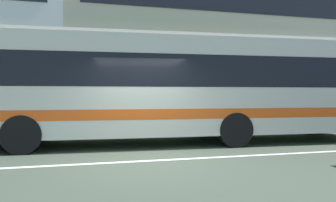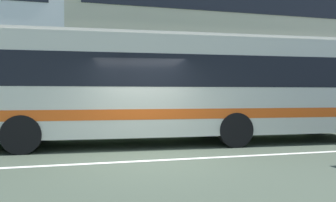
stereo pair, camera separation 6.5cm
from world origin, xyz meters
The scene contains 5 objects.
ground_plane centered at (0.00, 0.00, 0.00)m, with size 160.00×160.00×0.00m, color #3C4638.
lane_centre_line centered at (0.00, 0.00, 0.00)m, with size 60.00×0.16×0.01m, color silver.
hedge_row_far centered at (-1.70, 6.34, 0.50)m, with size 22.19×1.10×0.99m, color #296A28.
apartment_block_right centered at (8.19, 14.70, 6.69)m, with size 21.44×8.16×13.37m.
transit_bus centered at (2.07, 2.49, 1.81)m, with size 12.13×3.22×3.29m.
Camera 1 is at (-1.43, -7.26, 1.52)m, focal length 34.73 mm.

